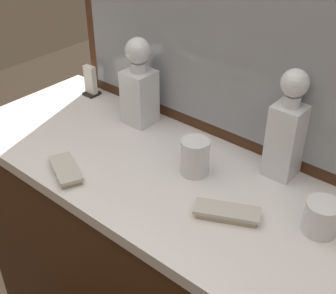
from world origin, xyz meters
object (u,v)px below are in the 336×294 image
at_px(crystal_tumbler_rear, 321,219).
at_px(silver_brush_front, 66,170).
at_px(crystal_decanter_front, 286,135).
at_px(napkin_holder, 91,83).
at_px(silver_brush_center, 227,213).
at_px(crystal_tumbler_front, 195,158).
at_px(crystal_decanter_far_right, 139,90).

height_order(crystal_tumbler_rear, silver_brush_front, crystal_tumbler_rear).
bearing_deg(crystal_decanter_front, napkin_holder, -179.10).
xyz_separation_m(crystal_tumbler_rear, silver_brush_front, (-0.62, -0.24, -0.02)).
height_order(silver_brush_center, silver_brush_front, same).
bearing_deg(crystal_tumbler_front, silver_brush_center, -29.04).
height_order(silver_brush_front, napkin_holder, napkin_holder).
relative_size(crystal_decanter_front, silver_brush_front, 2.00).
distance_m(crystal_tumbler_rear, silver_brush_center, 0.22).
bearing_deg(silver_brush_center, crystal_tumbler_front, 150.96).
bearing_deg(crystal_tumbler_rear, silver_brush_center, -152.45).
height_order(crystal_decanter_front, crystal_tumbler_front, crystal_decanter_front).
relative_size(crystal_tumbler_rear, silver_brush_center, 0.48).
height_order(crystal_decanter_front, silver_brush_front, crystal_decanter_front).
bearing_deg(silver_brush_front, napkin_holder, 130.04).
relative_size(crystal_decanter_far_right, silver_brush_center, 1.69).
xyz_separation_m(silver_brush_front, napkin_holder, (-0.31, 0.37, 0.03)).
bearing_deg(napkin_holder, crystal_tumbler_front, -13.35).
distance_m(crystal_tumbler_rear, napkin_holder, 0.94).
xyz_separation_m(crystal_tumbler_front, silver_brush_center, (0.17, -0.09, -0.03)).
height_order(crystal_tumbler_rear, crystal_tumbler_front, crystal_tumbler_front).
relative_size(crystal_decanter_front, silver_brush_center, 1.83).
xyz_separation_m(crystal_tumbler_rear, crystal_tumbler_front, (-0.36, -0.00, 0.01)).
distance_m(crystal_decanter_far_right, silver_brush_center, 0.53).
relative_size(crystal_tumbler_rear, napkin_holder, 0.74).
bearing_deg(silver_brush_center, crystal_decanter_far_right, 156.88).
xyz_separation_m(crystal_tumbler_rear, silver_brush_center, (-0.19, -0.10, -0.02)).
bearing_deg(crystal_tumbler_front, napkin_holder, 166.65).
height_order(crystal_decanter_far_right, crystal_tumbler_rear, crystal_decanter_far_right).
distance_m(crystal_decanter_far_right, napkin_holder, 0.28).
relative_size(silver_brush_center, napkin_holder, 1.52).
bearing_deg(crystal_tumbler_rear, napkin_holder, 171.99).
relative_size(crystal_tumbler_front, napkin_holder, 0.93).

